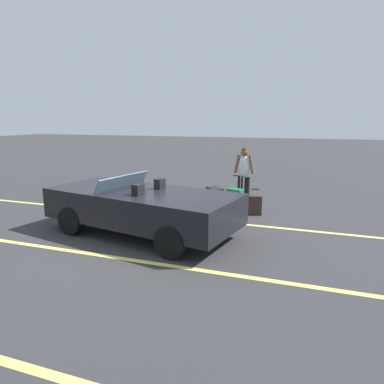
% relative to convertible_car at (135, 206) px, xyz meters
% --- Properties ---
extents(ground_plane, '(80.00, 80.00, 0.00)m').
position_rel_convertible_car_xyz_m(ground_plane, '(-0.20, 0.04, -0.59)').
color(ground_plane, '#333335').
extents(lot_line_near, '(18.00, 0.12, 0.01)m').
position_rel_convertible_car_xyz_m(lot_line_near, '(-0.20, -1.30, -0.59)').
color(lot_line_near, '#EAE066').
rests_on(lot_line_near, ground_plane).
extents(lot_line_mid, '(18.00, 0.12, 0.01)m').
position_rel_convertible_car_xyz_m(lot_line_mid, '(-0.20, 1.40, -0.59)').
color(lot_line_mid, '#EAE066').
rests_on(lot_line_mid, ground_plane).
extents(convertible_car, '(4.39, 2.52, 1.24)m').
position_rel_convertible_car_xyz_m(convertible_car, '(0.00, 0.00, 0.00)').
color(convertible_car, black).
rests_on(convertible_car, ground_plane).
extents(suitcase_large_black, '(0.53, 0.54, 0.74)m').
position_rel_convertible_car_xyz_m(suitcase_large_black, '(-1.31, -1.74, -0.22)').
color(suitcase_large_black, black).
rests_on(suitcase_large_black, ground_plane).
extents(suitcase_medium_bright, '(0.45, 0.35, 0.98)m').
position_rel_convertible_car_xyz_m(suitcase_medium_bright, '(-1.70, -2.36, -0.28)').
color(suitcase_medium_bright, '#19723F').
rests_on(suitcase_medium_bright, ground_plane).
extents(suitcase_small_carryon, '(0.38, 0.28, 0.70)m').
position_rel_convertible_car_xyz_m(suitcase_small_carryon, '(-2.25, -2.23, -0.34)').
color(suitcase_small_carryon, '#2D2319').
rests_on(suitcase_small_carryon, ground_plane).
extents(duffel_bag, '(0.42, 0.68, 0.34)m').
position_rel_convertible_car_xyz_m(duffel_bag, '(-1.95, -1.20, -0.43)').
color(duffel_bag, '#991E8C').
rests_on(duffel_bag, ground_plane).
extents(traveler_person, '(0.61, 0.25, 1.65)m').
position_rel_convertible_car_xyz_m(traveler_person, '(-1.78, -3.12, 0.34)').
color(traveler_person, black).
rests_on(traveler_person, ground_plane).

